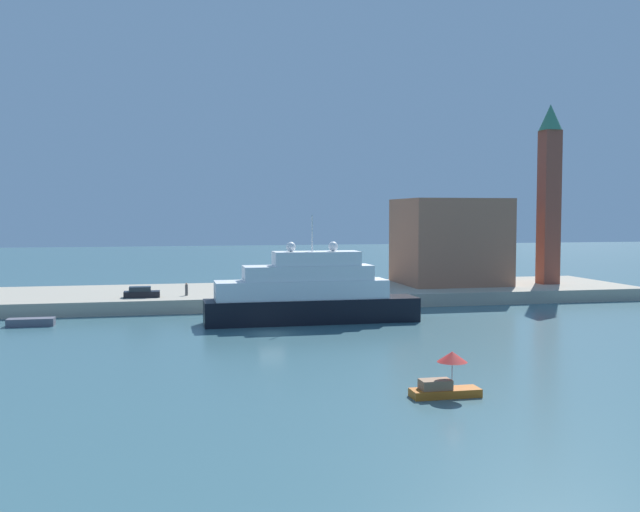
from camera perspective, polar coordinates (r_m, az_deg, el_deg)
The scene contains 10 objects.
ground at distance 70.79m, azimuth -3.88°, elevation -6.30°, with size 400.00×400.00×0.00m, color #3D6670.
quay_dock at distance 96.51m, azimuth -6.12°, elevation -3.21°, with size 110.00×20.59×1.69m, color #ADA38E.
large_yacht at distance 77.55m, azimuth -0.89°, elevation -3.12°, with size 23.56×4.52×11.84m.
small_motorboat at distance 47.42m, azimuth 10.11°, elevation -9.74°, with size 4.59×1.97×2.97m.
work_barge at distance 81.52m, azimuth -22.31°, elevation -4.96°, with size 4.77×1.68×0.84m, color #595966.
harbor_building at distance 105.49m, azimuth 10.42°, elevation 1.17°, with size 14.47×13.15×12.46m, color #9E664C.
bell_tower at distance 108.81m, azimuth 18.02°, elevation 5.27°, with size 3.32×3.32×26.16m.
parked_car at distance 89.68m, azimuth -14.22°, elevation -2.89°, with size 4.32×1.81×1.32m.
person_figure at distance 90.43m, azimuth -10.73°, elevation -2.68°, with size 0.36×0.36×1.62m.
mooring_bollard at distance 87.87m, azimuth -5.96°, elevation -3.08°, with size 0.46×0.46×0.67m, color black.
Camera 1 is at (-9.94, -69.06, 11.92)m, focal length 39.63 mm.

